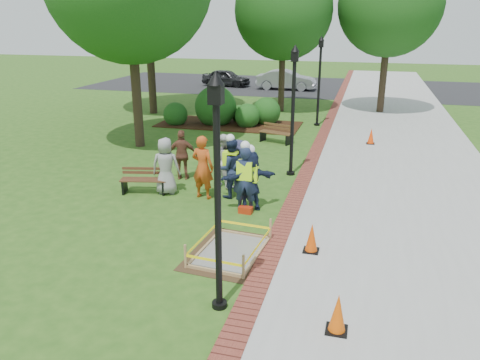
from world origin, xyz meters
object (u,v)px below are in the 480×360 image
(cone_front, at_px, (338,314))
(hivis_worker_b, at_px, (245,177))
(wet_concrete_pad, at_px, (231,244))
(lamp_near, at_px, (217,179))
(bench_near, at_px, (144,185))
(hivis_worker_a, at_px, (250,178))
(hivis_worker_c, at_px, (231,166))

(cone_front, distance_m, hivis_worker_b, 5.51)
(wet_concrete_pad, xyz_separation_m, lamp_near, (0.39, -2.05, 2.25))
(bench_near, distance_m, hivis_worker_b, 3.42)
(wet_concrete_pad, height_order, lamp_near, lamp_near)
(cone_front, relative_size, hivis_worker_a, 0.39)
(bench_near, bearing_deg, hivis_worker_c, 8.26)
(hivis_worker_a, height_order, hivis_worker_b, hivis_worker_b)
(wet_concrete_pad, relative_size, bench_near, 1.66)
(wet_concrete_pad, relative_size, lamp_near, 0.57)
(hivis_worker_b, bearing_deg, cone_front, -58.94)
(hivis_worker_b, bearing_deg, hivis_worker_c, 126.12)
(lamp_near, bearing_deg, wet_concrete_pad, 100.69)
(hivis_worker_a, xyz_separation_m, hivis_worker_c, (-0.79, 0.81, 0.02))
(wet_concrete_pad, xyz_separation_m, hivis_worker_a, (-0.20, 2.59, 0.69))
(bench_near, relative_size, cone_front, 2.02)
(bench_near, distance_m, cone_front, 8.06)
(hivis_worker_b, bearing_deg, bench_near, 170.41)
(cone_front, distance_m, hivis_worker_c, 6.66)
(cone_front, height_order, hivis_worker_c, hivis_worker_c)
(hivis_worker_b, bearing_deg, hivis_worker_a, 48.69)
(bench_near, height_order, lamp_near, lamp_near)
(wet_concrete_pad, height_order, hivis_worker_b, hivis_worker_b)
(hivis_worker_c, bearing_deg, wet_concrete_pad, -73.78)
(bench_near, relative_size, hivis_worker_a, 0.79)
(wet_concrete_pad, relative_size, hivis_worker_a, 1.31)
(bench_near, bearing_deg, hivis_worker_a, -7.26)
(wet_concrete_pad, relative_size, hivis_worker_c, 1.27)
(hivis_worker_b, bearing_deg, wet_concrete_pad, -82.90)
(bench_near, relative_size, lamp_near, 0.34)
(lamp_near, relative_size, hivis_worker_c, 2.23)
(cone_front, distance_m, lamp_near, 3.02)
(bench_near, height_order, hivis_worker_a, hivis_worker_a)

